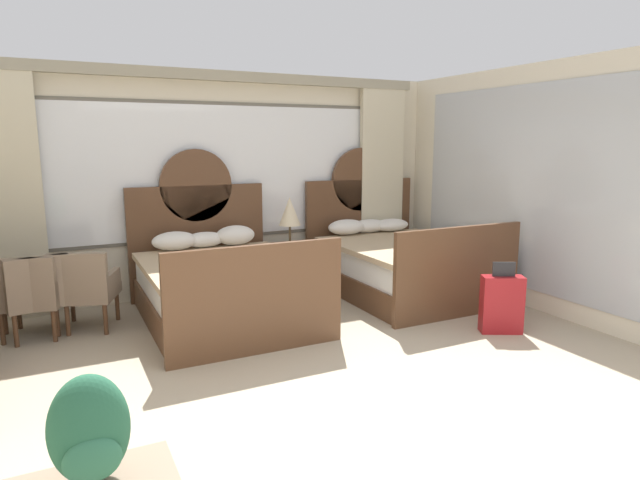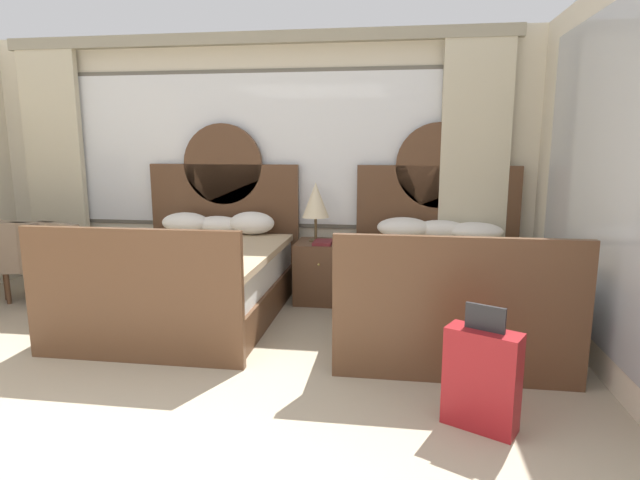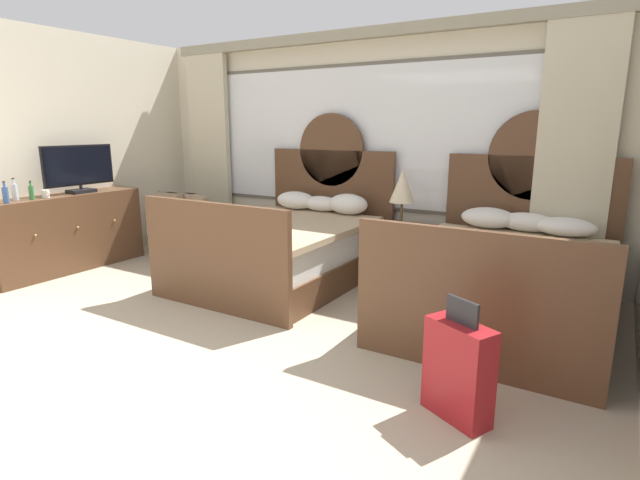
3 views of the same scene
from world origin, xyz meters
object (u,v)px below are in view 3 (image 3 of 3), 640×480
object	(u,v)px
book_on_nightstand	(405,227)
armchair_by_window_centre	(183,219)
bottle_water_clear	(15,191)
cup_on_dresser	(46,194)
nightstand_between_beds	(406,254)
tv_flatscreen	(79,169)
table_lamp_on_nightstand	(402,187)
suitcase_on_floor	(458,370)
bottle_soda_green	(31,192)
dresser_minibar	(66,233)
bed_near_window	(286,245)
armchair_by_window_left	(210,223)
armchair_by_window_right	(185,220)
bed_near_mirror	(505,278)
bottle_spirit_blue	(5,194)

from	to	relation	value
book_on_nightstand	armchair_by_window_centre	world-z (taller)	armchair_by_window_centre
bottle_water_clear	cup_on_dresser	distance (m)	0.29
nightstand_between_beds	tv_flatscreen	distance (m)	3.83
table_lamp_on_nightstand	suitcase_on_floor	bearing A→B (deg)	-60.60
bottle_soda_green	table_lamp_on_nightstand	bearing A→B (deg)	30.71
dresser_minibar	cup_on_dresser	world-z (taller)	cup_on_dresser
bed_near_window	armchair_by_window_left	xyz separation A→B (m)	(-1.33, 0.25, 0.07)
nightstand_between_beds	table_lamp_on_nightstand	world-z (taller)	table_lamp_on_nightstand
bed_near_window	bottle_soda_green	xyz separation A→B (m)	(-2.30, -1.36, 0.57)
cup_on_dresser	suitcase_on_floor	world-z (taller)	cup_on_dresser
bottle_water_clear	book_on_nightstand	bearing A→B (deg)	29.29
cup_on_dresser	armchair_by_window_left	world-z (taller)	cup_on_dresser
tv_flatscreen	bed_near_window	bearing A→B (deg)	18.02
armchair_by_window_centre	suitcase_on_floor	xyz separation A→B (m)	(4.13, -1.89, -0.16)
suitcase_on_floor	bottle_water_clear	bearing A→B (deg)	178.00
tv_flatscreen	armchair_by_window_left	world-z (taller)	tv_flatscreen
suitcase_on_floor	armchair_by_window_right	bearing A→B (deg)	155.21
armchair_by_window_centre	bed_near_mirror	bearing A→B (deg)	-3.49
bed_near_window	bottle_water_clear	distance (m)	2.87
book_on_nightstand	dresser_minibar	distance (m)	3.83
table_lamp_on_nightstand	armchair_by_window_right	world-z (taller)	table_lamp_on_nightstand
bottle_soda_green	armchair_by_window_right	bearing A→B (deg)	71.41
bottle_water_clear	armchair_by_window_left	world-z (taller)	bottle_water_clear
dresser_minibar	cup_on_dresser	distance (m)	0.54
bed_near_mirror	armchair_by_window_right	distance (m)	4.02
bottle_soda_green	cup_on_dresser	size ratio (longest dim) A/B	1.81
tv_flatscreen	bottle_spirit_blue	distance (m)	0.90
dresser_minibar	bottle_soda_green	size ratio (longest dim) A/B	8.79
bed_near_mirror	table_lamp_on_nightstand	xyz separation A→B (m)	(-1.20, 0.63, 0.63)
armchair_by_window_centre	table_lamp_on_nightstand	bearing A→B (deg)	7.64
tv_flatscreen	bottle_water_clear	distance (m)	0.74
nightstand_between_beds	suitcase_on_floor	distance (m)	2.56
bed_near_window	bottle_spirit_blue	bearing A→B (deg)	-144.08
armchair_by_window_centre	bottle_spirit_blue	bearing A→B (deg)	-103.93
dresser_minibar	bottle_soda_green	xyz separation A→B (m)	(0.07, -0.37, 0.51)
dresser_minibar	book_on_nightstand	bearing A→B (deg)	23.04
nightstand_between_beds	armchair_by_window_left	bearing A→B (deg)	-171.61
bed_near_window	bottle_soda_green	bearing A→B (deg)	-149.36
bed_near_mirror	book_on_nightstand	xyz separation A→B (m)	(-1.11, 0.51, 0.24)
bottle_spirit_blue	suitcase_on_floor	size ratio (longest dim) A/B	0.31
bed_near_mirror	suitcase_on_floor	size ratio (longest dim) A/B	2.99
dresser_minibar	cup_on_dresser	bearing A→B (deg)	-70.66
bed_near_window	dresser_minibar	size ratio (longest dim) A/B	1.23
dresser_minibar	suitcase_on_floor	bearing A→B (deg)	-7.93
armchair_by_window_right	suitcase_on_floor	xyz separation A→B (m)	(4.09, -1.89, -0.16)
tv_flatscreen	armchair_by_window_centre	xyz separation A→B (m)	(0.55, 1.01, -0.70)
suitcase_on_floor	bed_near_mirror	bearing A→B (deg)	92.82
dresser_minibar	cup_on_dresser	xyz separation A→B (m)	(0.08, -0.23, 0.48)
bottle_soda_green	armchair_by_window_centre	world-z (taller)	bottle_soda_green
book_on_nightstand	armchair_by_window_left	world-z (taller)	armchair_by_window_left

